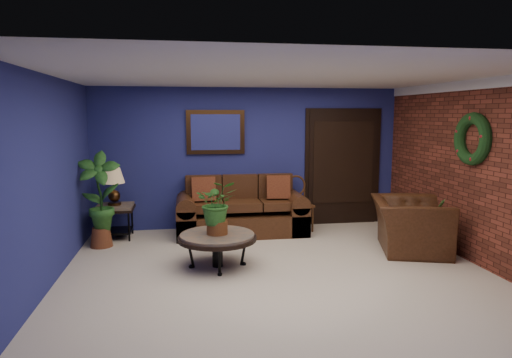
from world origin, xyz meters
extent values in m
plane|color=beige|center=(0.00, 0.00, 0.00)|extent=(5.50, 5.50, 0.00)
cube|color=navy|center=(0.00, 2.50, 1.25)|extent=(5.50, 0.04, 2.50)
cube|color=navy|center=(-2.75, 0.00, 1.25)|extent=(0.04, 5.00, 2.50)
cube|color=maroon|center=(2.75, 0.00, 1.25)|extent=(0.04, 5.00, 2.50)
cube|color=silver|center=(0.00, 0.00, 2.50)|extent=(5.50, 5.00, 0.02)
cube|color=white|center=(2.72, 0.00, 2.43)|extent=(0.03, 5.00, 0.14)
cube|color=#412812|center=(-0.60, 2.46, 1.72)|extent=(1.02, 0.06, 0.77)
cube|color=black|center=(1.75, 2.47, 1.05)|extent=(1.44, 0.06, 2.18)
torus|color=black|center=(2.69, 0.05, 1.70)|extent=(0.16, 0.72, 0.72)
cube|color=#492615|center=(-0.21, 2.00, 0.18)|extent=(2.19, 0.95, 0.36)
cube|color=#492615|center=(-0.21, 2.34, 0.51)|extent=(1.88, 0.26, 0.90)
cube|color=#492615|center=(-0.84, 1.94, 0.51)|extent=(0.61, 0.65, 0.14)
cube|color=#492615|center=(-0.21, 1.94, 0.51)|extent=(0.61, 0.65, 0.14)
cube|color=#492615|center=(0.41, 1.94, 0.51)|extent=(0.61, 0.65, 0.14)
cube|color=#492615|center=(-1.15, 2.00, 0.25)|extent=(0.32, 0.95, 0.50)
cube|color=#492615|center=(0.73, 2.00, 0.25)|extent=(0.32, 0.95, 0.50)
cube|color=brown|center=(-0.85, 1.98, 0.79)|extent=(0.40, 0.12, 0.40)
cube|color=brown|center=(0.43, 1.98, 0.79)|extent=(0.40, 0.12, 0.40)
cylinder|color=#514C46|center=(-0.75, 0.35, 0.43)|extent=(0.99, 0.99, 0.05)
cylinder|color=black|center=(-0.75, 0.35, 0.39)|extent=(1.05, 1.05, 0.05)
cylinder|color=black|center=(-0.75, 0.35, 0.20)|extent=(0.14, 0.14, 0.40)
cube|color=#514C46|center=(-2.30, 2.05, 0.53)|extent=(0.57, 0.57, 0.05)
cube|color=black|center=(-2.30, 2.05, 0.49)|extent=(0.61, 0.61, 0.04)
cube|color=black|center=(-2.30, 2.05, 0.12)|extent=(0.52, 0.52, 0.03)
cylinder|color=black|center=(-2.54, 1.81, 0.27)|extent=(0.03, 0.03, 0.53)
cylinder|color=black|center=(-2.06, 1.81, 0.27)|extent=(0.03, 0.03, 0.53)
cylinder|color=black|center=(-2.54, 2.29, 0.27)|extent=(0.03, 0.03, 0.53)
cylinder|color=black|center=(-2.06, 2.29, 0.27)|extent=(0.03, 0.03, 0.53)
cylinder|color=#412812|center=(-2.30, 2.05, 0.58)|extent=(0.21, 0.21, 0.04)
sphere|color=#412812|center=(-2.30, 2.05, 0.68)|extent=(0.20, 0.20, 0.20)
cylinder|color=#412812|center=(-2.30, 2.05, 0.84)|extent=(0.02, 0.02, 0.25)
cone|color=tan|center=(-2.30, 2.05, 1.02)|extent=(0.36, 0.36, 0.25)
cube|color=#512817|center=(0.83, 2.05, 0.45)|extent=(0.47, 0.47, 0.04)
torus|color=#512817|center=(0.80, 2.23, 0.77)|extent=(0.39, 0.10, 0.38)
cylinder|color=#512817|center=(0.68, 1.85, 0.21)|extent=(0.03, 0.03, 0.43)
cylinder|color=#512817|center=(1.03, 1.91, 0.21)|extent=(0.03, 0.03, 0.43)
cylinder|color=#512817|center=(0.63, 2.19, 0.21)|extent=(0.03, 0.03, 0.43)
cylinder|color=#512817|center=(0.97, 2.25, 0.21)|extent=(0.03, 0.03, 0.43)
imported|color=#492615|center=(2.15, 0.62, 0.39)|extent=(1.35, 1.45, 0.78)
cylinder|color=brown|center=(-0.75, 0.35, 0.54)|extent=(0.28, 0.28, 0.18)
imported|color=#1F5019|center=(-0.75, 0.35, 0.88)|extent=(0.54, 0.48, 0.59)
cylinder|color=brown|center=(2.35, 0.33, 0.10)|extent=(0.26, 0.26, 0.20)
imported|color=#1F5019|center=(2.35, 0.33, 0.50)|extent=(0.46, 0.41, 0.69)
cylinder|color=brown|center=(-2.45, 1.57, 0.15)|extent=(0.34, 0.34, 0.30)
imported|color=#1F5019|center=(-2.45, 1.57, 0.86)|extent=(0.67, 0.47, 1.23)
camera|label=1|loc=(-1.18, -5.57, 2.03)|focal=32.00mm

